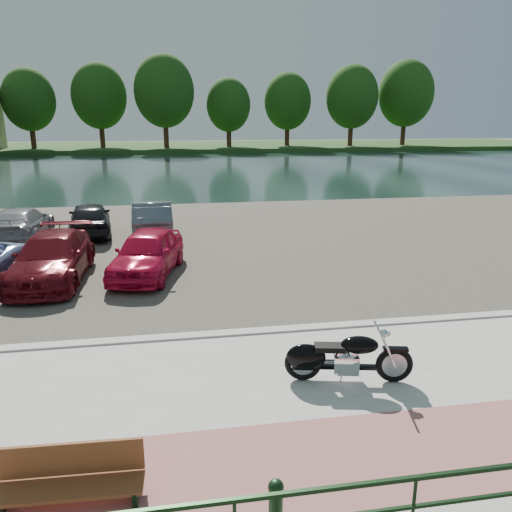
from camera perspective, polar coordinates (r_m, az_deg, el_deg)
The scene contains 17 objects.
ground at distance 9.83m, azimuth 6.53°, elevation -13.55°, with size 200.00×200.00×0.00m, color #595447.
promenade at distance 8.98m, azimuth 8.35°, elevation -16.29°, with size 60.00×6.00×0.10m, color #B1AEA7.
pink_path at distance 7.79m, azimuth 11.95°, elevation -21.57°, with size 60.00×2.00×0.01m, color #A05A60.
kerb at distance 11.53m, azimuth 3.79°, elevation -8.51°, with size 60.00×0.30×0.14m, color #B1AEA7.
parking_lot at distance 19.96m, azimuth -2.12°, elevation 1.82°, with size 60.00×18.00×0.04m, color #3C3730.
river at distance 48.52m, azimuth -6.67°, elevation 9.86°, with size 120.00×40.00×0.00m, color #192D2B.
far_bank at distance 80.39m, azimuth -7.95°, elevation 12.27°, with size 120.00×24.00×0.60m, color #1D4117.
railing at distance 6.32m, azimuth 17.70°, elevation -24.37°, with size 24.04×0.05×0.90m.
bollards at distance 6.25m, azimuth 0.58°, elevation -27.01°, with size 10.68×0.18×0.81m.
far_trees at distance 74.38m, azimuth -4.48°, elevation 17.65°, with size 70.25×10.68×12.52m.
motorcycle at distance 9.35m, azimuth 9.20°, elevation -11.37°, with size 2.31×0.87×1.05m.
park_bench at distance 7.22m, azimuth -20.39°, elevation -22.50°, with size 1.82×0.52×0.72m.
car_3 at distance 16.04m, azimuth -22.27°, elevation -0.18°, with size 1.93×4.75×1.38m, color maroon.
car_4 at distance 15.71m, azimuth -12.32°, elevation 0.37°, with size 1.66×4.13×1.41m, color #BC0C35.
car_7 at distance 21.74m, azimuth -25.31°, elevation 3.31°, with size 1.86×4.58×1.33m, color #97959D.
car_8 at distance 21.72m, azimuth -18.45°, elevation 4.08°, with size 1.63×4.06×1.38m, color black.
car_9 at distance 20.89m, azimuth -11.76°, elevation 4.21°, with size 1.53×4.38×1.44m, color slate.
Camera 1 is at (-2.49, -8.23, 4.77)m, focal length 35.00 mm.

